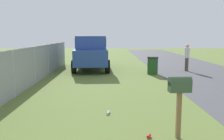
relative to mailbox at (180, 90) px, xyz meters
The scene contains 7 objects.
mailbox is the anchor object (origin of this frame).
pickup_truck 10.58m from the mailbox, 13.84° to the left, with size 5.12×2.36×2.09m.
trash_bin 8.47m from the mailbox, ahead, with size 0.59×0.59×0.97m.
pedestrian 10.09m from the mailbox, 18.65° to the right, with size 0.48×0.30×1.61m.
fence_section 6.58m from the mailbox, 45.61° to the left, with size 16.91×0.07×1.66m.
litter_bottle_near_hydrant 2.38m from the mailbox, 42.45° to the left, with size 0.07×0.07×0.22m, color #B2D8BF.
litter_can_midfield_b 1.17m from the mailbox, 88.06° to the left, with size 0.07×0.07×0.12m, color red.
Camera 1 is at (-0.58, 0.88, 2.13)m, focal length 39.01 mm.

